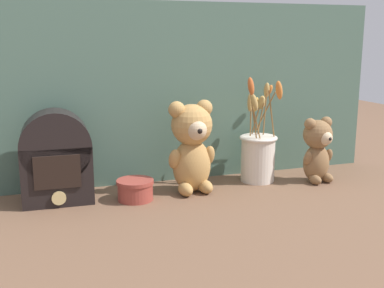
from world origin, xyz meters
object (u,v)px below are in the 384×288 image
object	(u,v)px
vintage_radio	(56,158)
decorative_tin_tall	(135,190)
teddy_bear_large	(191,145)
teddy_bear_medium	(318,149)
flower_vase	(258,152)

from	to	relation	value
vintage_radio	decorative_tin_tall	xyz separation A→B (m)	(0.22, -0.06, -0.10)
teddy_bear_large	decorative_tin_tall	world-z (taller)	teddy_bear_large
teddy_bear_large	vintage_radio	distance (m)	0.40
teddy_bear_medium	decorative_tin_tall	xyz separation A→B (m)	(-0.62, 0.00, -0.08)
flower_vase	teddy_bear_large	bearing A→B (deg)	-170.52
teddy_bear_medium	teddy_bear_large	bearing A→B (deg)	176.28
teddy_bear_medium	flower_vase	xyz separation A→B (m)	(-0.18, 0.07, -0.01)
vintage_radio	decorative_tin_tall	distance (m)	0.25
teddy_bear_large	teddy_bear_medium	size ratio (longest dim) A/B	1.32
teddy_bear_large	teddy_bear_medium	xyz separation A→B (m)	(0.44, -0.03, -0.04)
flower_vase	vintage_radio	size ratio (longest dim) A/B	1.30
teddy_bear_large	decorative_tin_tall	distance (m)	0.22
vintage_radio	flower_vase	bearing A→B (deg)	0.77
teddy_bear_medium	decorative_tin_tall	distance (m)	0.62
decorative_tin_tall	teddy_bear_medium	bearing A→B (deg)	-0.36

